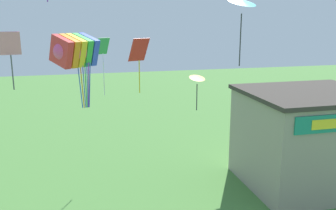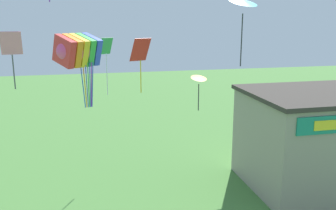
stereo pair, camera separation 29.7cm
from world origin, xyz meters
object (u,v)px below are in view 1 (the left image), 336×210
at_px(seaside_building, 308,138).
at_px(kite_rainbow_parafoil, 75,50).
at_px(kite_green_diamond, 103,54).
at_px(kite_red_diamond, 139,54).
at_px(kite_orange_delta, 197,79).
at_px(kite_cyan_delta, 242,3).
at_px(kite_pink_diamond, 10,48).

distance_m(seaside_building, kite_rainbow_parafoil, 14.52).
distance_m(seaside_building, kite_green_diamond, 13.53).
distance_m(kite_rainbow_parafoil, kite_red_diamond, 5.51).
distance_m(kite_orange_delta, kite_cyan_delta, 4.58).
bearing_deg(kite_orange_delta, kite_green_diamond, 123.73).
height_order(kite_rainbow_parafoil, kite_red_diamond, kite_rainbow_parafoil).
bearing_deg(kite_green_diamond, kite_pink_diamond, -116.19).
height_order(seaside_building, kite_green_diamond, kite_green_diamond).
xyz_separation_m(kite_red_diamond, kite_cyan_delta, (4.08, -2.28, 2.27)).
xyz_separation_m(kite_pink_diamond, kite_cyan_delta, (9.42, -0.46, 1.75)).
height_order(kite_red_diamond, kite_green_diamond, kite_red_diamond).
relative_size(kite_red_diamond, kite_pink_diamond, 1.14).
relative_size(kite_rainbow_parafoil, kite_cyan_delta, 1.46).
bearing_deg(seaside_building, kite_cyan_delta, -152.01).
bearing_deg(kite_orange_delta, seaside_building, 5.24).
bearing_deg(seaside_building, kite_rainbow_parafoil, 164.17).
bearing_deg(kite_green_diamond, seaside_building, -26.39).
bearing_deg(kite_orange_delta, kite_pink_diamond, -165.75).
relative_size(kite_rainbow_parafoil, kite_pink_diamond, 1.90).
height_order(kite_rainbow_parafoil, kite_green_diamond, kite_rainbow_parafoil).
distance_m(kite_red_diamond, kite_pink_diamond, 5.67).
distance_m(kite_green_diamond, kite_orange_delta, 7.61).
xyz_separation_m(kite_pink_diamond, kite_orange_delta, (8.34, 2.12, -1.88)).
height_order(kite_orange_delta, kite_cyan_delta, kite_cyan_delta).
bearing_deg(kite_rainbow_parafoil, seaside_building, -15.83).
bearing_deg(kite_rainbow_parafoil, kite_green_diamond, 48.48).
xyz_separation_m(kite_rainbow_parafoil, kite_green_diamond, (1.71, 1.93, -0.41)).
distance_m(kite_rainbow_parafoil, kite_green_diamond, 2.61).
height_order(kite_red_diamond, kite_orange_delta, kite_red_diamond).
distance_m(seaside_building, kite_orange_delta, 8.19).
bearing_deg(kite_pink_diamond, seaside_building, 10.15).
height_order(seaside_building, kite_red_diamond, kite_red_diamond).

